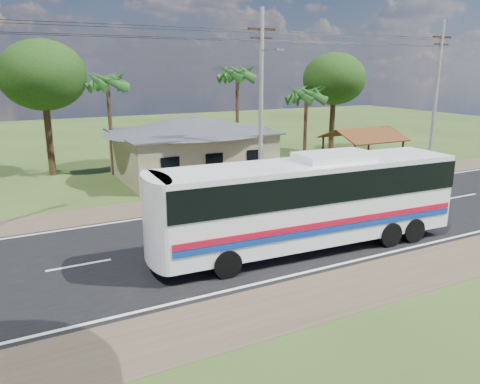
{
  "coord_description": "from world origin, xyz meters",
  "views": [
    {
      "loc": [
        -11.23,
        -18.22,
        7.57
      ],
      "look_at": [
        -1.27,
        1.0,
        1.86
      ],
      "focal_mm": 35.0,
      "sensor_mm": 36.0,
      "label": 1
    }
  ],
  "objects_px": {
    "person": "(412,162)",
    "waiting_shed": "(363,136)",
    "coach_bus": "(311,196)",
    "motorcycle": "(256,187)"
  },
  "relations": [
    {
      "from": "coach_bus",
      "to": "person",
      "type": "height_order",
      "value": "coach_bus"
    },
    {
      "from": "person",
      "to": "waiting_shed",
      "type": "bearing_deg",
      "value": -32.05
    },
    {
      "from": "person",
      "to": "coach_bus",
      "type": "bearing_deg",
      "value": 28.12
    },
    {
      "from": "coach_bus",
      "to": "motorcycle",
      "type": "bearing_deg",
      "value": 78.19
    },
    {
      "from": "waiting_shed",
      "to": "person",
      "type": "bearing_deg",
      "value": -30.16
    },
    {
      "from": "coach_bus",
      "to": "person",
      "type": "relative_size",
      "value": 9.05
    },
    {
      "from": "waiting_shed",
      "to": "coach_bus",
      "type": "relative_size",
      "value": 0.39
    },
    {
      "from": "coach_bus",
      "to": "motorcycle",
      "type": "distance_m",
      "value": 9.48
    },
    {
      "from": "coach_bus",
      "to": "person",
      "type": "distance_m",
      "value": 18.56
    },
    {
      "from": "waiting_shed",
      "to": "coach_bus",
      "type": "bearing_deg",
      "value": -138.87
    }
  ]
}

